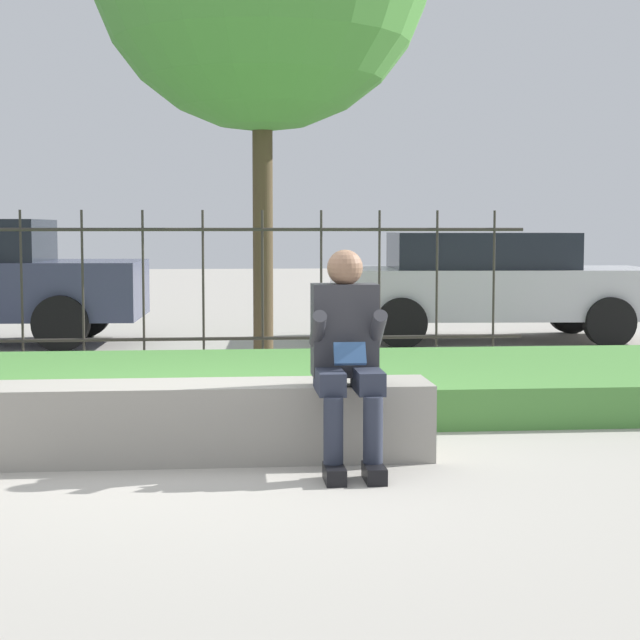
% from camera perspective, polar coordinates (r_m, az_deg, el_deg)
% --- Properties ---
extents(ground_plane, '(60.00, 60.00, 0.00)m').
position_cam_1_polar(ground_plane, '(6.50, -6.69, -7.39)').
color(ground_plane, '#A8A399').
extents(stone_bench, '(3.01, 0.51, 0.46)m').
position_cam_1_polar(stone_bench, '(6.47, -7.47, -5.62)').
color(stone_bench, gray).
rests_on(stone_bench, ground_plane).
extents(person_seated_reader, '(0.42, 0.73, 1.26)m').
position_cam_1_polar(person_seated_reader, '(6.15, 1.44, -1.57)').
color(person_seated_reader, black).
rests_on(person_seated_reader, ground_plane).
extents(grass_berm, '(8.30, 2.57, 0.29)m').
position_cam_1_polar(grass_berm, '(8.43, -6.40, -3.55)').
color(grass_berm, '#4C893D').
rests_on(grass_berm, ground_plane).
extents(iron_fence, '(6.30, 0.03, 1.56)m').
position_cam_1_polar(iron_fence, '(10.38, -6.25, 1.76)').
color(iron_fence, '#332D28').
rests_on(iron_fence, ground_plane).
extents(car_parked_right, '(4.01, 2.07, 1.33)m').
position_cam_1_polar(car_parked_right, '(13.32, 8.99, 1.96)').
color(car_parked_right, '#B7B7BC').
rests_on(car_parked_right, ground_plane).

